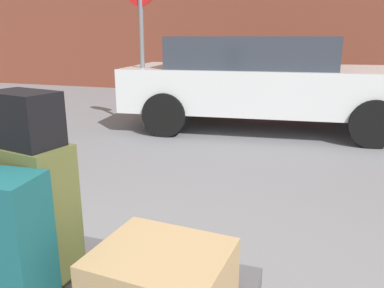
{
  "coord_description": "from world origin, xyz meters",
  "views": [
    {
      "loc": [
        0.81,
        -1.25,
        1.41
      ],
      "look_at": [
        0.0,
        1.2,
        0.69
      ],
      "focal_mm": 35.94,
      "sensor_mm": 36.0,
      "label": 1
    }
  ],
  "objects_px": {
    "parked_car": "(263,80)",
    "no_parking_sign": "(142,34)",
    "suitcase_olive_front_left": "(35,212)",
    "duffel_bag_black_topmost_pile": "(24,119)",
    "suitcase_tan_center": "(162,281)"
  },
  "relations": [
    {
      "from": "parked_car",
      "to": "no_parking_sign",
      "type": "xyz_separation_m",
      "value": [
        -1.74,
        -0.67,
        0.69
      ]
    },
    {
      "from": "suitcase_olive_front_left",
      "to": "no_parking_sign",
      "type": "xyz_separation_m",
      "value": [
        -1.42,
        4.16,
        0.8
      ]
    },
    {
      "from": "duffel_bag_black_topmost_pile",
      "to": "parked_car",
      "type": "height_order",
      "value": "parked_car"
    },
    {
      "from": "suitcase_tan_center",
      "to": "no_parking_sign",
      "type": "xyz_separation_m",
      "value": [
        -2.05,
        4.22,
        0.98
      ]
    },
    {
      "from": "suitcase_tan_center",
      "to": "duffel_bag_black_topmost_pile",
      "type": "bearing_deg",
      "value": 179.43
    },
    {
      "from": "duffel_bag_black_topmost_pile",
      "to": "suitcase_tan_center",
      "type": "bearing_deg",
      "value": 6.22
    },
    {
      "from": "parked_car",
      "to": "no_parking_sign",
      "type": "distance_m",
      "value": 1.99
    },
    {
      "from": "no_parking_sign",
      "to": "suitcase_tan_center",
      "type": "bearing_deg",
      "value": -64.02
    },
    {
      "from": "duffel_bag_black_topmost_pile",
      "to": "parked_car",
      "type": "distance_m",
      "value": 4.85
    },
    {
      "from": "suitcase_olive_front_left",
      "to": "duffel_bag_black_topmost_pile",
      "type": "relative_size",
      "value": 2.1
    },
    {
      "from": "suitcase_olive_front_left",
      "to": "duffel_bag_black_topmost_pile",
      "type": "distance_m",
      "value": 0.43
    },
    {
      "from": "suitcase_olive_front_left",
      "to": "duffel_bag_black_topmost_pile",
      "type": "height_order",
      "value": "duffel_bag_black_topmost_pile"
    },
    {
      "from": "suitcase_tan_center",
      "to": "parked_car",
      "type": "distance_m",
      "value": 4.9
    },
    {
      "from": "parked_car",
      "to": "suitcase_olive_front_left",
      "type": "bearing_deg",
      "value": -93.83
    },
    {
      "from": "suitcase_olive_front_left",
      "to": "no_parking_sign",
      "type": "relative_size",
      "value": 0.27
    }
  ]
}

